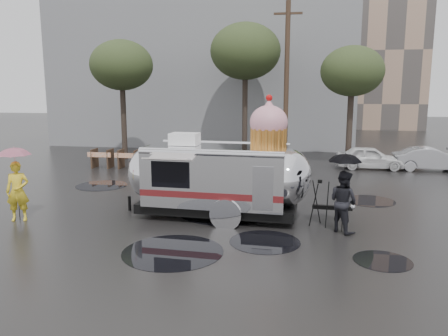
% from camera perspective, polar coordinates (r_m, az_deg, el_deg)
% --- Properties ---
extents(ground, '(120.00, 120.00, 0.00)m').
position_cam_1_polar(ground, '(12.76, -5.56, -8.73)').
color(ground, black).
rests_on(ground, ground).
extents(puddles, '(13.15, 9.53, 0.01)m').
position_cam_1_polar(puddles, '(14.38, -0.52, -6.46)').
color(puddles, black).
rests_on(puddles, ground).
extents(grey_building, '(22.00, 12.00, 13.00)m').
position_cam_1_polar(grey_building, '(36.44, -1.90, 13.95)').
color(grey_building, slate).
rests_on(grey_building, ground).
extents(utility_pole, '(1.60, 0.28, 9.00)m').
position_cam_1_polar(utility_pole, '(25.65, 8.16, 11.21)').
color(utility_pole, '#473323').
rests_on(utility_pole, ground).
extents(tree_left, '(3.64, 3.64, 6.95)m').
position_cam_1_polar(tree_left, '(26.70, -13.24, 12.86)').
color(tree_left, '#382D26').
rests_on(tree_left, ground).
extents(tree_mid, '(4.20, 4.20, 8.03)m').
position_cam_1_polar(tree_mid, '(26.92, 2.81, 14.92)').
color(tree_mid, '#382D26').
rests_on(tree_mid, ground).
extents(tree_right, '(3.36, 3.36, 6.42)m').
position_cam_1_polar(tree_right, '(24.82, 16.41, 11.95)').
color(tree_right, '#382D26').
rests_on(tree_right, ground).
extents(barricade_row, '(4.30, 0.80, 1.00)m').
position_cam_1_polar(barricade_row, '(23.59, -12.33, 1.19)').
color(barricade_row, '#473323').
rests_on(barricade_row, ground).
extents(airstream_trailer, '(7.55, 2.97, 4.06)m').
position_cam_1_polar(airstream_trailer, '(14.18, -0.43, -0.79)').
color(airstream_trailer, silver).
rests_on(airstream_trailer, ground).
extents(person_left, '(0.80, 0.66, 1.91)m').
position_cam_1_polar(person_left, '(15.32, -25.35, -2.75)').
color(person_left, yellow).
rests_on(person_left, ground).
extents(umbrella_pink, '(1.23, 1.23, 2.39)m').
position_cam_1_polar(umbrella_pink, '(15.14, -25.64, 0.99)').
color(umbrella_pink, pink).
rests_on(umbrella_pink, ground).
extents(person_right, '(0.96, 0.97, 1.83)m').
position_cam_1_polar(person_right, '(13.22, 15.30, -4.25)').
color(person_right, black).
rests_on(person_right, ground).
extents(umbrella_black, '(1.19, 1.19, 2.36)m').
position_cam_1_polar(umbrella_black, '(13.00, 15.52, 0.19)').
color(umbrella_black, black).
rests_on(umbrella_black, ground).
extents(tripod, '(0.58, 0.59, 1.45)m').
position_cam_1_polar(tripod, '(13.64, 12.34, -3.95)').
color(tripod, black).
rests_on(tripod, ground).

